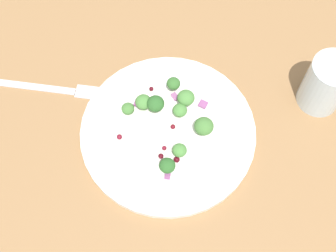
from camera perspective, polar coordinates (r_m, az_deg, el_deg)
name	(u,v)px	position (r cm, az deg, el deg)	size (l,w,h in cm)	color
ground_plane	(179,147)	(71.57, 1.41, -2.64)	(180.00, 180.00, 2.00)	olive
plate	(168,131)	(70.63, 0.00, -0.65)	(27.45, 27.45, 1.70)	white
dressing_pool	(168,130)	(70.23, 0.00, -0.50)	(15.92, 15.92, 0.20)	white
broccoli_floret_0	(167,166)	(65.95, -0.09, -5.04)	(2.40, 2.40, 2.43)	#ADD18E
broccoli_floret_1	(143,102)	(70.53, -3.13, 3.03)	(2.57, 2.57, 2.60)	#9EC684
broccoli_floret_2	(129,107)	(70.86, -4.95, 2.39)	(2.03, 2.03, 2.06)	#ADD18E
broccoli_floret_3	(179,150)	(67.15, 1.46, -3.10)	(2.19, 2.19, 2.22)	#8EB77A
broccoli_floret_4	(204,126)	(68.35, 4.55, -0.05)	(2.97, 2.97, 3.01)	#8EB77A
broccoli_floret_5	(180,110)	(69.98, 1.51, 1.99)	(2.26, 2.26, 2.28)	#9EC684
broccoli_floret_6	(173,84)	(71.86, 0.70, 5.37)	(2.20, 2.20, 2.22)	#8EB77A
broccoli_floret_7	(186,98)	(70.41, 2.28, 3.56)	(2.73, 2.73, 2.76)	#9EC684
broccoli_floret_8	(156,104)	(69.72, -1.58, 2.82)	(2.74, 2.74, 2.77)	#8EB77A
cranberry_0	(177,160)	(67.69, 1.11, -4.25)	(0.93, 0.93, 0.93)	#4C0A14
cranberry_1	(164,148)	(68.55, -0.47, -2.80)	(0.72, 0.72, 0.72)	maroon
cranberry_2	(161,156)	(67.66, -0.90, -3.82)	(0.81, 0.81, 0.81)	#4C0A14
cranberry_3	(181,95)	(72.75, 1.71, 3.95)	(0.71, 0.71, 0.71)	#4C0A14
cranberry_4	(151,89)	(73.26, -2.12, 4.71)	(0.71, 0.71, 0.71)	#4C0A14
cranberry_5	(173,127)	(70.11, 0.62, -0.08)	(0.78, 0.78, 0.78)	maroon
cranberry_6	(119,137)	(69.29, -6.16, -1.37)	(0.85, 0.85, 0.85)	maroon
onion_bit_0	(168,176)	(66.79, -0.06, -6.29)	(1.11, 0.85, 0.36)	#934C84
onion_bit_1	(202,104)	(72.29, 4.26, 2.82)	(1.28, 1.26, 0.59)	#934C84
onion_bit_2	(137,103)	(71.89, -3.88, 2.89)	(1.15, 1.01, 0.41)	#934C84
onion_bit_3	(175,97)	(72.76, 0.88, 3.70)	(0.87, 1.31, 0.58)	#A35B93
fork	(49,88)	(77.58, -14.85, 4.62)	(17.78, 9.04, 0.50)	silver
water_glass	(326,84)	(74.34, 19.32, 5.03)	(6.88, 6.88, 9.46)	silver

